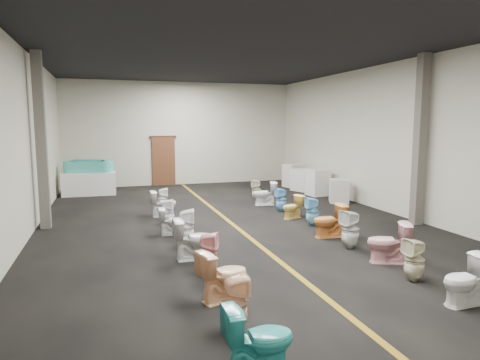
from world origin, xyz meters
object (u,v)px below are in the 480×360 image
(toilet_right_7, at_px, (293,207))
(toilet_right_10, at_px, (257,190))
(toilet_left_8, at_px, (163,204))
(toilet_right_6, at_px, (313,211))
(toilet_left_1, at_px, (235,303))
(toilet_right_9, at_px, (265,193))
(display_table, at_px, (89,183))
(bathtub, at_px, (89,167))
(toilet_left_3, at_px, (208,254))
(toilet_right_2, at_px, (415,260))
(toilet_left_0, at_px, (259,339))
(toilet_right_3, at_px, (388,243))
(toilet_left_9, at_px, (162,199))
(appliance_crate_c, at_px, (304,180))
(toilet_left_4, at_px, (194,239))
(toilet_left_2, at_px, (223,275))
(toilet_left_5, at_px, (186,227))
(toilet_right_1, at_px, (466,281))
(toilet_right_4, at_px, (350,229))
(toilet_right_5, at_px, (329,221))
(toilet_left_6, at_px, (172,221))
(appliance_crate_a, at_px, (339,191))
(toilet_right_8, at_px, (281,200))
(appliance_crate_b, at_px, (318,182))

(toilet_right_7, relative_size, toilet_right_10, 0.90)
(toilet_left_8, relative_size, toilet_right_6, 0.99)
(toilet_left_1, distance_m, toilet_right_9, 8.76)
(display_table, distance_m, bathtub, 0.64)
(toilet_left_3, distance_m, toilet_right_2, 3.59)
(toilet_right_9, relative_size, toilet_right_10, 1.06)
(toilet_left_0, height_order, toilet_right_3, toilet_right_3)
(toilet_right_3, distance_m, toilet_right_7, 4.17)
(toilet_left_9, xyz_separation_m, toilet_right_7, (3.39, -2.38, -0.01))
(toilet_left_1, bearing_deg, toilet_right_10, -19.83)
(toilet_left_3, bearing_deg, toilet_right_3, -72.21)
(display_table, bearing_deg, toilet_right_6, -50.49)
(toilet_left_1, height_order, toilet_right_2, toilet_right_2)
(appliance_crate_c, height_order, toilet_left_4, appliance_crate_c)
(toilet_left_0, bearing_deg, toilet_left_2, -3.44)
(toilet_left_5, height_order, toilet_left_8, toilet_left_5)
(toilet_left_3, relative_size, toilet_right_1, 1.02)
(toilet_left_9, bearing_deg, toilet_right_4, -148.44)
(toilet_right_3, height_order, toilet_right_6, toilet_right_3)
(toilet_right_4, relative_size, toilet_right_7, 1.28)
(toilet_right_4, distance_m, toilet_right_7, 3.09)
(toilet_left_0, relative_size, toilet_right_7, 1.18)
(toilet_left_0, relative_size, toilet_right_5, 0.98)
(toilet_left_5, relative_size, toilet_right_4, 0.97)
(display_table, relative_size, bathtub, 1.06)
(toilet_left_6, distance_m, toilet_left_9, 3.17)
(appliance_crate_c, bearing_deg, toilet_left_1, -120.00)
(toilet_left_5, bearing_deg, bathtub, 27.08)
(appliance_crate_a, distance_m, toilet_right_8, 2.60)
(toilet_left_0, bearing_deg, toilet_right_2, -62.16)
(toilet_right_5, height_order, toilet_right_9, toilet_right_5)
(toilet_left_4, bearing_deg, appliance_crate_c, -37.51)
(appliance_crate_a, bearing_deg, toilet_right_1, -107.59)
(toilet_left_2, xyz_separation_m, toilet_right_2, (3.35, -0.19, -0.02))
(toilet_left_3, distance_m, toilet_right_6, 4.51)
(toilet_left_0, distance_m, toilet_right_10, 10.62)
(toilet_right_7, bearing_deg, toilet_left_9, -141.79)
(appliance_crate_a, distance_m, toilet_left_1, 9.82)
(toilet_right_8, bearing_deg, appliance_crate_a, 106.74)
(toilet_right_7, distance_m, toilet_right_10, 3.09)
(toilet_left_2, bearing_deg, toilet_right_9, -40.60)
(toilet_left_5, distance_m, toilet_left_8, 3.17)
(toilet_right_8, xyz_separation_m, toilet_right_10, (-0.07, 2.07, 0.00))
(appliance_crate_c, xyz_separation_m, toilet_right_8, (-2.48, -3.54, -0.08))
(toilet_left_2, bearing_deg, appliance_crate_c, -47.33)
(toilet_left_0, bearing_deg, toilet_right_8, -23.74)
(toilet_right_5, bearing_deg, toilet_left_8, -130.50)
(toilet_left_3, relative_size, toilet_left_6, 1.16)
(toilet_right_1, xyz_separation_m, toilet_right_6, (0.12, 5.23, 0.00))
(toilet_left_5, bearing_deg, appliance_crate_b, -38.19)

